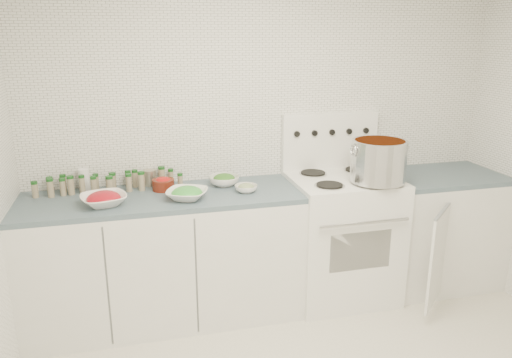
{
  "coord_description": "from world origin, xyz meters",
  "views": [
    {
      "loc": [
        -1.0,
        -2.02,
        1.94
      ],
      "look_at": [
        -0.19,
        1.14,
        0.98
      ],
      "focal_mm": 35.0,
      "sensor_mm": 36.0,
      "label": 1
    }
  ],
  "objects_px": {
    "stock_pot": "(379,159)",
    "bowl_snowpea": "(187,194)",
    "bowl_tomato": "(104,199)",
    "stove": "(341,233)"
  },
  "relations": [
    {
      "from": "stove",
      "to": "bowl_snowpea",
      "type": "distance_m",
      "value": 1.23
    },
    {
      "from": "stove",
      "to": "bowl_tomato",
      "type": "relative_size",
      "value": 4.01
    },
    {
      "from": "stock_pot",
      "to": "bowl_tomato",
      "type": "bearing_deg",
      "value": 177.38
    },
    {
      "from": "stove",
      "to": "bowl_snowpea",
      "type": "xyz_separation_m",
      "value": [
        -1.15,
        -0.11,
        0.44
      ]
    },
    {
      "from": "stove",
      "to": "bowl_tomato",
      "type": "height_order",
      "value": "stove"
    },
    {
      "from": "stock_pot",
      "to": "bowl_snowpea",
      "type": "bearing_deg",
      "value": 176.81
    },
    {
      "from": "bowl_tomato",
      "to": "stock_pot",
      "type": "bearing_deg",
      "value": -2.62
    },
    {
      "from": "stove",
      "to": "bowl_tomato",
      "type": "bearing_deg",
      "value": -176.61
    },
    {
      "from": "bowl_snowpea",
      "to": "bowl_tomato",
      "type": "bearing_deg",
      "value": 178.82
    },
    {
      "from": "stove",
      "to": "stock_pot",
      "type": "distance_m",
      "value": 0.66
    }
  ]
}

